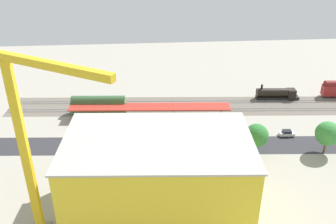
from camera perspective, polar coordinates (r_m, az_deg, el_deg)
The scene contains 25 objects.
ground_plane at distance 103.04m, azimuth 4.14°, elevation -4.13°, with size 183.83×183.83×0.00m, color #9E998C.
rail_bed at distance 120.73m, azimuth 2.76°, elevation 0.92°, with size 114.90×13.94×0.01m, color #665E54.
street_asphalt at distance 100.09m, azimuth 4.42°, elevation -5.17°, with size 114.90×9.00×0.01m, color #2D2D33.
track_rails at distance 120.65m, azimuth 2.76°, elevation 1.00°, with size 114.64×15.33×0.12m.
platform_canopy_near at distance 111.82m, azimuth -2.86°, elevation 0.79°, with size 49.05×8.43×3.94m.
locomotive at distance 130.13m, azimuth 16.62°, elevation 2.70°, with size 14.53×3.87×5.29m.
freight_coach_far at distance 116.61m, azimuth -10.71°, elevation 1.17°, with size 17.31×4.18×6.01m.
parked_car_0 at distance 108.97m, azimuth 17.91°, elevation -3.17°, with size 4.30×2.17×1.72m.
parked_car_1 at distance 106.46m, azimuth 13.38°, elevation -3.28°, with size 4.61×2.00×1.72m.
parked_car_2 at distance 104.71m, azimuth 9.32°, elevation -3.44°, with size 4.92×2.24×1.63m.
parked_car_3 at distance 102.79m, azimuth 4.95°, elevation -3.75°, with size 4.31×2.03×1.72m.
parked_car_4 at distance 101.93m, azimuth 0.14°, elevation -3.95°, with size 4.63×2.32×1.63m.
parked_car_5 at distance 101.79m, azimuth -4.39°, elevation -4.06°, with size 4.27×1.94×1.75m.
parked_car_6 at distance 101.95m, azimuth -9.03°, elevation -4.27°, with size 4.70×2.27×1.79m.
construction_building at distance 75.01m, azimuth -1.52°, elevation -9.94°, with size 35.81×21.55×16.53m, color yellow.
construction_roof_slab at distance 70.20m, azimuth -1.60°, elevation -4.43°, with size 36.41×22.15×0.40m, color #B7B2A8.
tower_crane at distance 65.22m, azimuth -20.63°, elevation -4.06°, with size 22.47×14.69×36.88m.
box_truck_0 at distance 91.93m, azimuth -11.15°, elevation -7.69°, with size 10.02×3.74×3.49m.
box_truck_1 at distance 92.17m, azimuth 3.07°, elevation -7.05°, with size 9.19×3.84×3.42m.
box_truck_2 at distance 91.96m, azimuth -3.05°, elevation -7.22°, with size 9.45×3.21×3.18m.
street_tree_0 at distance 92.30m, azimuth 0.54°, elevation -4.91°, with size 4.50×4.50×6.69m.
street_tree_1 at distance 95.67m, azimuth 13.56°, elevation -3.58°, with size 6.05×6.05×8.77m.
street_tree_2 at distance 92.72m, azimuth 6.35°, elevation -4.17°, with size 5.13×5.13×8.06m.
street_tree_3 at distance 102.45m, azimuth 23.52°, elevation -3.08°, with size 6.30×6.30×8.86m.
traffic_light at distance 102.89m, azimuth 6.86°, elevation -1.59°, with size 0.50×0.36×6.34m.
Camera 1 is at (14.28, 86.75, 53.73)m, focal length 39.34 mm.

